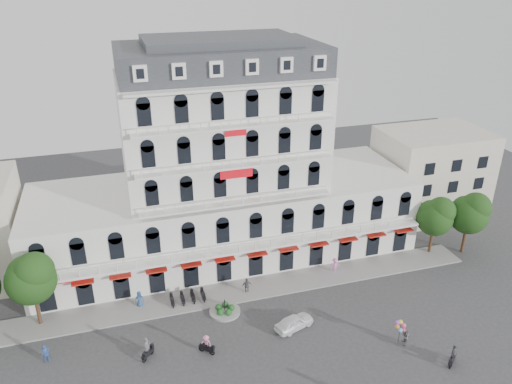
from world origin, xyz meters
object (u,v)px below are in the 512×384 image
object	(u,v)px
parked_car	(294,322)
balloon_vendor	(403,333)
rider_northeast	(453,355)
rider_center	(206,344)
rider_west	(147,349)

from	to	relation	value
parked_car	balloon_vendor	size ratio (longest dim) A/B	1.69
parked_car	rider_northeast	bearing A→B (deg)	-145.18
rider_northeast	rider_center	distance (m)	22.16
rider_center	balloon_vendor	bearing A→B (deg)	28.65
balloon_vendor	parked_car	bearing A→B (deg)	150.50
parked_car	rider_center	size ratio (longest dim) A/B	2.04
balloon_vendor	rider_northeast	bearing A→B (deg)	-51.75
parked_car	balloon_vendor	world-z (taller)	balloon_vendor
parked_car	rider_northeast	distance (m)	14.67
rider_northeast	balloon_vendor	world-z (taller)	balloon_vendor
rider_west	rider_northeast	xyz separation A→B (m)	(26.01, -8.66, 0.04)
rider_northeast	rider_center	world-z (taller)	rider_northeast
rider_northeast	rider_center	xyz separation A→B (m)	(-20.77, 7.74, -0.06)
rider_west	rider_northeast	size ratio (longest dim) A/B	1.04
parked_car	rider_center	bearing A→B (deg)	77.16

